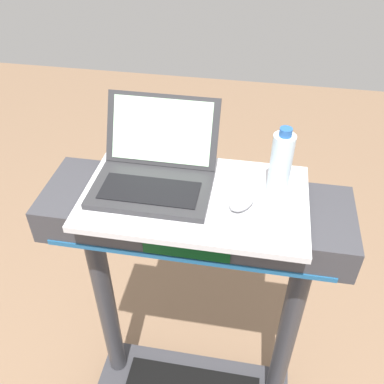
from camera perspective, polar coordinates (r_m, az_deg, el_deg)
name	(u,v)px	position (r m, az deg, el deg)	size (l,w,h in m)	color
desk_board	(195,197)	(1.23, 0.41, -0.71)	(0.63, 0.38, 0.02)	silver
laptop	(155,170)	(1.25, -4.92, 2.96)	(0.34, 0.31, 0.21)	#2D2D30
computer_mouse	(242,200)	(1.19, 6.59, -1.03)	(0.06, 0.10, 0.03)	#B2B2B7
water_bottle	(281,164)	(1.20, 11.63, 3.68)	(0.06, 0.06, 0.21)	silver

